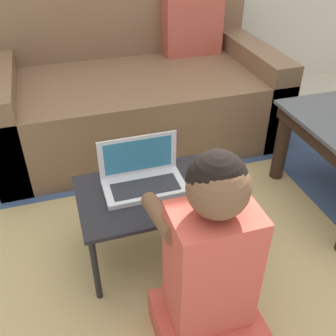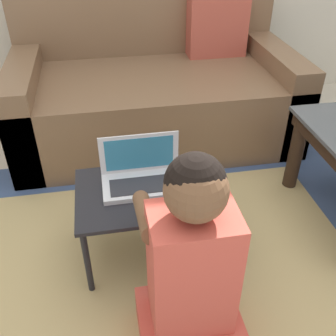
% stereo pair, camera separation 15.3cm
% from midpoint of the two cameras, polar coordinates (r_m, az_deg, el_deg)
% --- Properties ---
extents(ground_plane, '(16.00, 16.00, 0.00)m').
position_cam_midpoint_polar(ground_plane, '(1.66, 2.08, -14.98)').
color(ground_plane, beige).
extents(area_rug, '(2.34, 1.93, 0.01)m').
position_cam_midpoint_polar(area_rug, '(1.60, -2.55, -17.44)').
color(area_rug, '#3D517A').
rests_on(area_rug, ground_plane).
extents(couch, '(1.62, 0.95, 0.82)m').
position_cam_midpoint_polar(couch, '(2.46, -6.78, 11.26)').
color(couch, brown).
rests_on(couch, ground_plane).
extents(laptop_desk, '(0.58, 0.38, 0.33)m').
position_cam_midpoint_polar(laptop_desk, '(1.53, -4.95, -4.56)').
color(laptop_desk, black).
rests_on(laptop_desk, ground_plane).
extents(laptop, '(0.31, 0.18, 0.19)m').
position_cam_midpoint_polar(laptop, '(1.52, -6.55, -1.68)').
color(laptop, silver).
rests_on(laptop, laptop_desk).
extents(computer_mouse, '(0.07, 0.12, 0.04)m').
position_cam_midpoint_polar(computer_mouse, '(1.53, 2.06, -1.74)').
color(computer_mouse, '#B2B7C1').
rests_on(computer_mouse, laptop_desk).
extents(person_seated, '(0.33, 0.42, 0.76)m').
position_cam_midpoint_polar(person_seated, '(1.22, 2.42, -14.64)').
color(person_seated, '#CC4C3D').
rests_on(person_seated, ground_plane).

